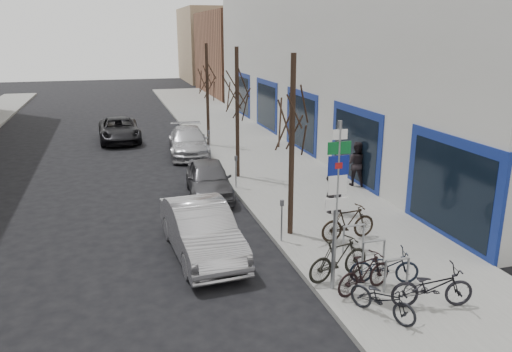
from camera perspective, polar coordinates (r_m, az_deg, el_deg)
ground at (r=11.73m, az=-2.44°, el=-14.91°), size 120.00×120.00×0.00m
sidewalk_east at (r=21.76m, az=2.78°, el=0.18°), size 5.00×70.00×0.15m
commercial_building at (r=32.24m, az=21.27°, el=13.20°), size 20.00×32.00×10.00m
brick_building_far at (r=52.13m, az=0.97°, el=13.86°), size 12.00×14.00×8.00m
tan_building_far at (r=66.71m, az=-2.52°, el=14.77°), size 13.00×12.00×9.00m
highway_sign_pole at (r=11.43m, az=9.20°, el=-2.38°), size 0.55×0.10×4.20m
bike_rack at (r=13.21m, az=13.28°, el=-8.41°), size 0.66×2.26×0.83m
tree_near at (r=14.30m, az=4.21°, el=8.27°), size 1.80×1.80×5.50m
tree_mid at (r=20.48m, az=-2.20°, el=10.66°), size 1.80×1.80×5.50m
tree_far at (r=26.81m, az=-5.65°, el=11.89°), size 1.80×1.80×5.50m
meter_front at (r=14.48m, az=2.97°, el=-4.64°), size 0.10×0.08×1.27m
meter_mid at (r=19.51m, az=-2.31°, el=0.86°), size 0.10×0.08×1.27m
meter_back at (r=24.74m, az=-5.39°, el=4.08°), size 0.10×0.08×1.27m
bike_near_left at (r=11.26m, az=14.31°, el=-13.13°), size 1.20×1.64×0.98m
bike_near_right at (r=12.12m, az=12.29°, el=-10.73°), size 1.71×0.92×0.99m
bike_mid_curb at (r=12.62m, az=14.48°, el=-9.65°), size 1.76×0.96×1.03m
bike_mid_inner at (r=12.59m, az=9.43°, el=-9.25°), size 1.87×0.94×1.09m
bike_far_curb at (r=11.91m, az=19.52°, el=-11.48°), size 1.93×0.96×1.13m
bike_far_inner at (r=14.90m, az=10.50°, el=-5.21°), size 1.84×0.71×1.09m
parked_car_front at (r=14.05m, az=-6.27°, el=-6.15°), size 1.89×4.60×1.48m
parked_car_mid at (r=19.05m, az=-5.42°, el=-0.31°), size 1.95×4.12×1.36m
parked_car_back at (r=25.66m, az=-7.73°, el=3.91°), size 2.33×4.89×1.37m
lane_car at (r=29.77m, az=-15.36°, el=5.12°), size 2.35×4.84×1.33m
pedestrian_near at (r=16.90m, az=8.92°, el=-1.07°), size 0.80×0.64×1.92m
pedestrian_far at (r=20.14m, az=11.38°, el=1.43°), size 0.80×0.76×1.80m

